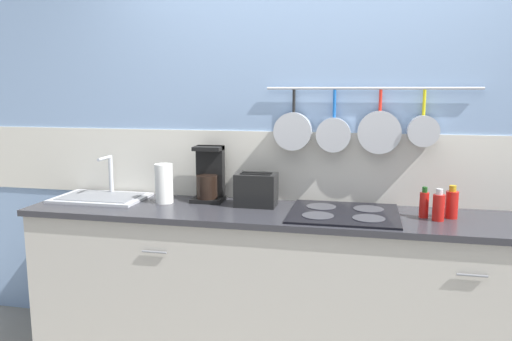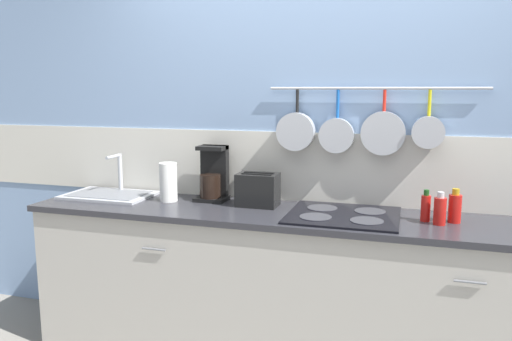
% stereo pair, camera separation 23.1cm
% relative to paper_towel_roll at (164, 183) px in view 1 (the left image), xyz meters
% --- Properties ---
extents(wall_back, '(7.20, 0.15, 2.60)m').
position_rel_paper_towel_roll_xyz_m(wall_back, '(0.88, 0.25, 0.26)').
color(wall_back, '#84A3CC').
rests_on(wall_back, ground_plane).
extents(cabinet_base, '(3.21, 0.55, 0.86)m').
position_rel_paper_towel_roll_xyz_m(cabinet_base, '(0.88, -0.07, -0.58)').
color(cabinet_base, '#B7B2A8').
rests_on(cabinet_base, ground_plane).
extents(countertop, '(3.25, 0.57, 0.03)m').
position_rel_paper_towel_roll_xyz_m(countertop, '(0.88, -0.07, -0.14)').
color(countertop, '#2D2D33').
rests_on(countertop, cabinet_base).
extents(sink_basin, '(0.55, 0.37, 0.26)m').
position_rel_paper_towel_roll_xyz_m(sink_basin, '(-0.43, 0.02, -0.10)').
color(sink_basin, '#B7BABF').
rests_on(sink_basin, countertop).
extents(paper_towel_roll, '(0.11, 0.11, 0.24)m').
position_rel_paper_towel_roll_xyz_m(paper_towel_roll, '(0.00, 0.00, 0.00)').
color(paper_towel_roll, white).
rests_on(paper_towel_roll, countertop).
extents(coffee_maker, '(0.19, 0.17, 0.34)m').
position_rel_paper_towel_roll_xyz_m(coffee_maker, '(0.25, 0.11, 0.02)').
color(coffee_maker, black).
rests_on(coffee_maker, countertop).
extents(toaster, '(0.25, 0.16, 0.20)m').
position_rel_paper_towel_roll_xyz_m(toaster, '(0.56, 0.04, -0.02)').
color(toaster, black).
rests_on(toaster, countertop).
extents(cooktop, '(0.59, 0.52, 0.01)m').
position_rel_paper_towel_roll_xyz_m(cooktop, '(1.07, -0.06, -0.11)').
color(cooktop, black).
rests_on(cooktop, countertop).
extents(bottle_vinegar, '(0.05, 0.05, 0.17)m').
position_rel_paper_towel_roll_xyz_m(bottle_vinegar, '(1.49, -0.04, -0.04)').
color(bottle_vinegar, red).
rests_on(bottle_vinegar, countertop).
extents(bottle_dish_soap, '(0.06, 0.06, 0.17)m').
position_rel_paper_towel_roll_xyz_m(bottle_dish_soap, '(1.56, -0.09, -0.04)').
color(bottle_dish_soap, red).
rests_on(bottle_dish_soap, countertop).
extents(bottle_cooking_wine, '(0.07, 0.07, 0.18)m').
position_rel_paper_towel_roll_xyz_m(bottle_cooking_wine, '(1.63, -0.02, -0.04)').
color(bottle_cooking_wine, red).
rests_on(bottle_cooking_wine, countertop).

